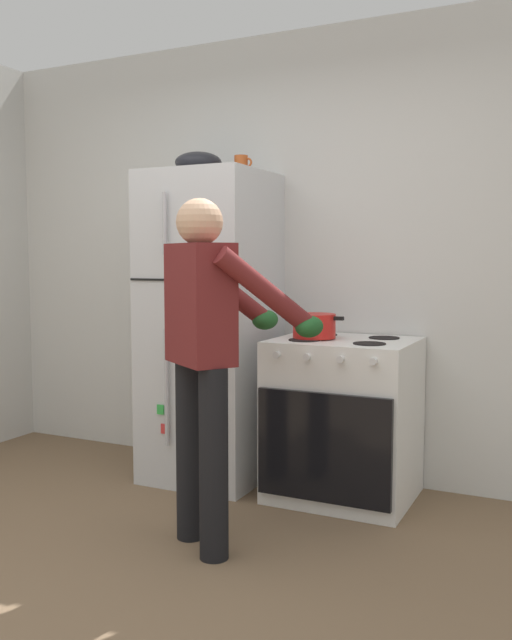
% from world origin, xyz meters
% --- Properties ---
extents(ground, '(8.00, 8.00, 0.00)m').
position_xyz_m(ground, '(0.00, 0.00, 0.00)').
color(ground, brown).
extents(kitchen_wall_back, '(6.00, 0.10, 2.70)m').
position_xyz_m(kitchen_wall_back, '(0.00, 1.95, 1.35)').
color(kitchen_wall_back, silver).
rests_on(kitchen_wall_back, ground).
extents(refrigerator, '(0.68, 0.72, 1.84)m').
position_xyz_m(refrigerator, '(-0.39, 1.57, 0.92)').
color(refrigerator, silver).
rests_on(refrigerator, ground).
extents(stove_range, '(0.76, 0.67, 0.89)m').
position_xyz_m(stove_range, '(0.45, 1.56, 0.44)').
color(stove_range, white).
rests_on(stove_range, ground).
extents(person_cook, '(0.70, 0.76, 1.60)m').
position_xyz_m(person_cook, '(0.11, 0.67, 0.96)').
color(person_cook, black).
rests_on(person_cook, ground).
extents(red_pot, '(0.34, 0.24, 0.13)m').
position_xyz_m(red_pot, '(0.29, 1.52, 0.96)').
color(red_pot, red).
rests_on(red_pot, stove_range).
extents(coffee_mug, '(0.11, 0.08, 0.10)m').
position_xyz_m(coffee_mug, '(-0.21, 1.62, 1.89)').
color(coffee_mug, '#B24C1E').
rests_on(coffee_mug, refrigerator).
extents(mixing_bowl, '(0.28, 0.28, 0.13)m').
position_xyz_m(mixing_bowl, '(-0.47, 1.57, 1.90)').
color(mixing_bowl, black).
rests_on(mixing_bowl, refrigerator).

